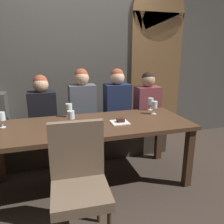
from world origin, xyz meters
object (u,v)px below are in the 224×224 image
wine_glass_end_right (154,105)px  wine_glass_far_left (151,102)px  diner_bearded (82,101)px  wine_glass_near_left (71,116)px  dining_table (92,131)px  chair_near_side (79,176)px  diner_far_end (117,99)px  banquette_bench (83,142)px  diner_redhead (42,105)px  wine_glass_far_right (69,108)px  diner_near_end (147,99)px  wine_glass_end_left (1,117)px  dessert_plate (120,122)px

wine_glass_end_right → wine_glass_far_left: (0.04, 0.19, -0.00)m
diner_bearded → wine_glass_near_left: (-0.24, -0.72, 0.01)m
dining_table → wine_glass_far_left: (0.88, 0.35, 0.20)m
chair_near_side → diner_far_end: 1.62m
dining_table → banquette_bench: 0.82m
wine_glass_far_left → wine_glass_near_left: bearing=-162.2°
wine_glass_far_left → diner_far_end: bearing=137.5°
diner_redhead → wine_glass_far_right: size_ratio=4.66×
wine_glass_end_right → wine_glass_near_left: bearing=-171.2°
wine_glass_far_left → wine_glass_far_right: bearing=-179.0°
diner_near_end → wine_glass_near_left: 1.40m
banquette_bench → wine_glass_far_left: bearing=-22.1°
diner_redhead → diner_near_end: 1.51m
wine_glass_end_left → dessert_plate: 1.25m
diner_bearded → wine_glass_end_right: size_ratio=5.07×
wine_glass_far_left → dessert_plate: (-0.57, -0.40, -0.10)m
diner_far_end → wine_glass_far_left: diner_far_end is taller
chair_near_side → wine_glass_end_left: chair_near_side is taller
chair_near_side → wine_glass_far_right: bearing=87.5°
diner_bearded → diner_far_end: diner_bearded is taller
dining_table → dessert_plate: size_ratio=11.58×
diner_bearded → wine_glass_far_left: bearing=-23.4°
wine_glass_far_left → diner_near_end: bearing=70.9°
dining_table → chair_near_side: chair_near_side is taller
chair_near_side → diner_bearded: size_ratio=1.18×
diner_redhead → diner_near_end: diner_near_end is taller
dining_table → dessert_plate: (0.31, -0.06, 0.10)m
dining_table → wine_glass_end_left: bearing=171.0°
diner_bearded → wine_glass_near_left: bearing=-108.1°
diner_near_end → wine_glass_end_right: (-0.16, -0.53, 0.04)m
diner_far_end → wine_glass_end_left: (-1.43, -0.53, 0.02)m
diner_bearded → chair_near_side: bearing=-100.6°
banquette_bench → dessert_plate: size_ratio=13.16×
wine_glass_end_left → wine_glass_end_right: bearing=0.3°
wine_glass_near_left → diner_near_end: bearing=29.9°
diner_redhead → banquette_bench: bearing=-2.5°
wine_glass_far_right → wine_glass_far_left: bearing=1.0°
chair_near_side → diner_bearded: diner_bearded is taller
diner_redhead → wine_glass_end_left: bearing=-124.6°
wine_glass_far_right → dining_table: bearing=-57.7°
chair_near_side → wine_glass_far_right: size_ratio=5.98×
diner_far_end → wine_glass_far_right: size_ratio=5.03×
dining_table → diner_near_end: 1.22m
banquette_bench → diner_redhead: (-0.52, 0.02, 0.58)m
wine_glass_far_right → banquette_bench: bearing=61.0°
banquette_bench → wine_glass_end_right: wine_glass_end_right is taller
diner_far_end → wine_glass_far_left: 0.49m
wine_glass_near_left → dessert_plate: wine_glass_near_left is taller
diner_bearded → wine_glass_end_right: (0.82, -0.56, 0.01)m
chair_near_side → wine_glass_end_right: bearing=38.9°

